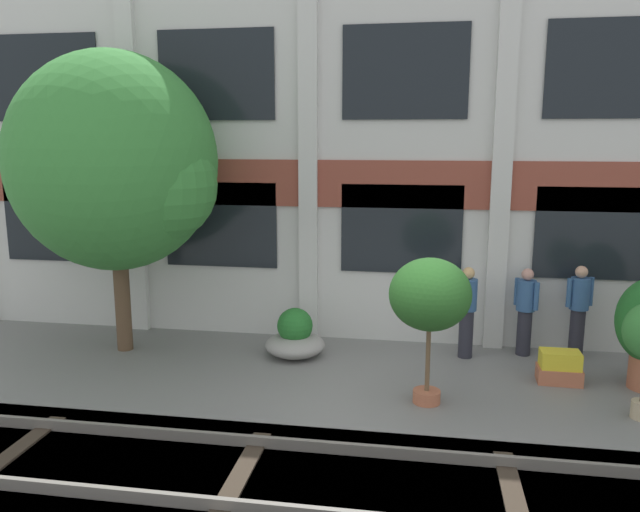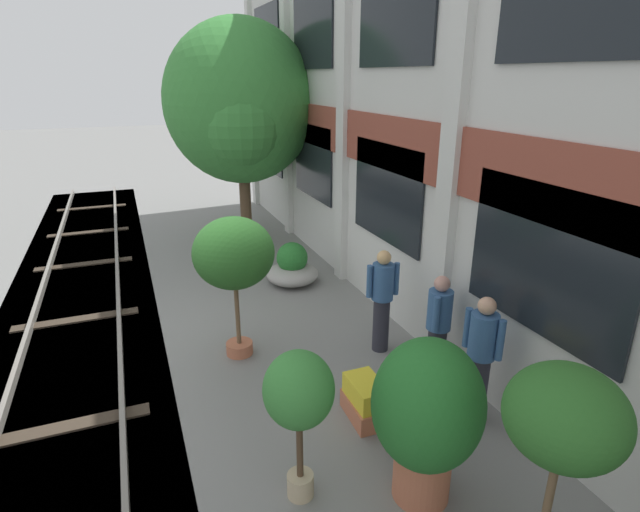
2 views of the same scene
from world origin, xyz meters
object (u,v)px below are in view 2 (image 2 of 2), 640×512
(potted_plant_low_pan, at_px, (234,255))
(resident_watching_tracks, at_px, (382,298))
(broadleaf_tree, at_px, (241,107))
(potted_plant_tall_urn, at_px, (564,422))
(potted_plant_glazed_jar, at_px, (427,412))
(resident_by_doorway, at_px, (438,326))
(resident_near_plants, at_px, (481,356))
(potted_plant_wide_bowl, at_px, (292,268))
(potted_plant_terracotta_small, at_px, (299,395))
(potted_plant_square_trough, at_px, (366,401))

(potted_plant_low_pan, height_order, resident_watching_tracks, potted_plant_low_pan)
(broadleaf_tree, relative_size, potted_plant_tall_urn, 2.57)
(potted_plant_glazed_jar, bearing_deg, resident_by_doorway, 142.62)
(potted_plant_low_pan, height_order, resident_by_doorway, potted_plant_low_pan)
(potted_plant_tall_urn, bearing_deg, resident_near_plants, 155.53)
(broadleaf_tree, xyz_separation_m, potted_plant_low_pan, (5.67, -1.51, -1.78))
(resident_by_doorway, bearing_deg, potted_plant_tall_urn, 119.88)
(potted_plant_glazed_jar, bearing_deg, broadleaf_tree, 177.60)
(broadleaf_tree, relative_size, potted_plant_low_pan, 2.46)
(potted_plant_wide_bowl, xyz_separation_m, potted_plant_tall_urn, (7.09, -0.17, 1.35))
(potted_plant_low_pan, relative_size, potted_plant_glazed_jar, 1.23)
(resident_watching_tracks, relative_size, resident_near_plants, 0.98)
(potted_plant_low_pan, distance_m, potted_plant_glazed_jar, 3.73)
(potted_plant_glazed_jar, height_order, resident_watching_tracks, potted_plant_glazed_jar)
(potted_plant_wide_bowl, bearing_deg, potted_plant_terracotta_small, -17.78)
(potted_plant_glazed_jar, xyz_separation_m, potted_plant_tall_urn, (1.19, 0.40, 0.64))
(potted_plant_square_trough, bearing_deg, resident_watching_tracks, 145.81)
(potted_plant_low_pan, bearing_deg, broadleaf_tree, 165.04)
(potted_plant_terracotta_small, xyz_separation_m, potted_plant_tall_urn, (1.65, 1.58, 0.44))
(resident_watching_tracks, height_order, resident_near_plants, resident_near_plants)
(potted_plant_low_pan, relative_size, resident_by_doorway, 1.37)
(resident_near_plants, bearing_deg, potted_plant_low_pan, -69.34)
(resident_watching_tracks, bearing_deg, potted_plant_wide_bowl, -164.48)
(potted_plant_glazed_jar, height_order, potted_plant_tall_urn, potted_plant_tall_urn)
(potted_plant_glazed_jar, bearing_deg, potted_plant_tall_urn, 18.44)
(resident_near_plants, bearing_deg, broadleaf_tree, -105.19)
(potted_plant_glazed_jar, bearing_deg, resident_watching_tracks, 160.13)
(resident_by_doorway, xyz_separation_m, resident_watching_tracks, (-1.07, -0.31, 0.03))
(potted_plant_wide_bowl, xyz_separation_m, potted_plant_glazed_jar, (5.90, -0.56, 0.71))
(broadleaf_tree, relative_size, resident_near_plants, 3.20)
(resident_by_doorway, distance_m, resident_near_plants, 0.92)
(potted_plant_tall_urn, bearing_deg, resident_by_doorway, 162.47)
(potted_plant_terracotta_small, relative_size, potted_plant_glazed_jar, 0.94)
(potted_plant_wide_bowl, xyz_separation_m, potted_plant_terracotta_small, (5.44, -1.74, 0.91))
(broadleaf_tree, bearing_deg, resident_watching_tracks, 5.63)
(potted_plant_tall_urn, height_order, resident_near_plants, potted_plant_tall_urn)
(potted_plant_low_pan, xyz_separation_m, potted_plant_tall_urn, (4.70, 1.53, 0.02))
(potted_plant_tall_urn, bearing_deg, broadleaf_tree, -179.92)
(broadleaf_tree, height_order, potted_plant_square_trough, broadleaf_tree)
(broadleaf_tree, height_order, potted_plant_wide_bowl, broadleaf_tree)
(potted_plant_square_trough, bearing_deg, resident_near_plants, 67.28)
(potted_plant_wide_bowl, height_order, potted_plant_terracotta_small, potted_plant_terracotta_small)
(potted_plant_terracotta_small, bearing_deg, potted_plant_tall_urn, 43.68)
(potted_plant_glazed_jar, bearing_deg, resident_near_plants, 121.70)
(potted_plant_tall_urn, height_order, resident_watching_tracks, potted_plant_tall_urn)
(potted_plant_terracotta_small, xyz_separation_m, resident_watching_tracks, (-2.34, 2.19, -0.34))
(potted_plant_square_trough, bearing_deg, potted_plant_low_pan, -151.82)
(broadleaf_tree, distance_m, potted_plant_wide_bowl, 4.51)
(potted_plant_terracotta_small, bearing_deg, resident_by_doorway, 116.93)
(potted_plant_glazed_jar, height_order, resident_by_doorway, potted_plant_glazed_jar)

